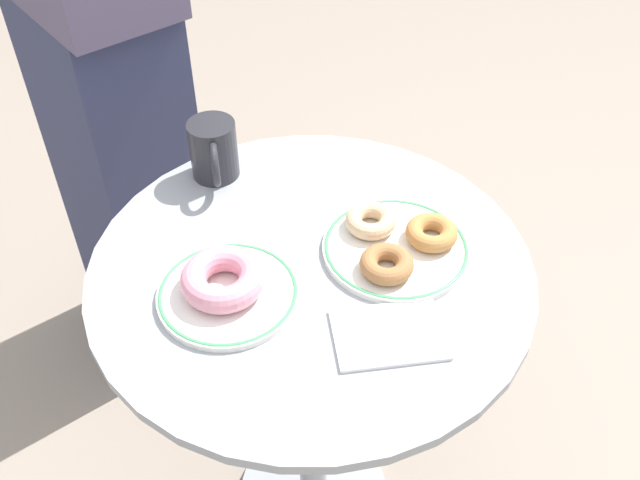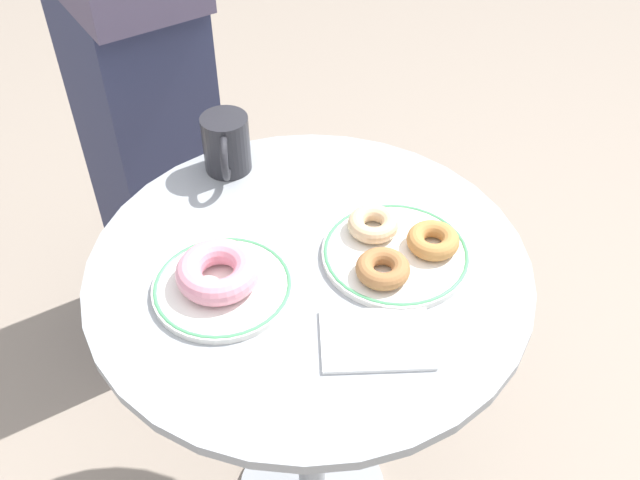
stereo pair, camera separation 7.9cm
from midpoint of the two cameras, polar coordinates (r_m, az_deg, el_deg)
cafe_table at (r=1.22m, az=1.07°, el=-8.65°), size 0.67×0.67×0.72m
plate_left at (r=1.03m, az=-5.61°, el=-3.80°), size 0.20×0.20×0.01m
plate_right at (r=1.09m, az=8.14°, el=-1.14°), size 0.22×0.22×0.01m
donut_pink_frosted at (r=1.02m, az=-5.96°, el=-2.61°), size 0.17×0.17×0.04m
donut_old_fashioned at (r=1.09m, az=11.07°, el=-0.10°), size 0.11×0.11×0.03m
donut_glazed at (r=1.10m, az=6.31°, el=1.21°), size 0.08×0.08×0.03m
donut_cinnamon at (r=1.03m, az=7.22°, el=-2.36°), size 0.10×0.10×0.03m
paper_napkin at (r=0.97m, az=6.84°, el=-7.96°), size 0.16×0.13×0.01m
coffee_mug at (r=1.22m, az=-5.65°, el=7.52°), size 0.08×0.13×0.10m
person_figure at (r=1.50m, az=-13.84°, el=16.32°), size 0.35×0.45×1.67m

